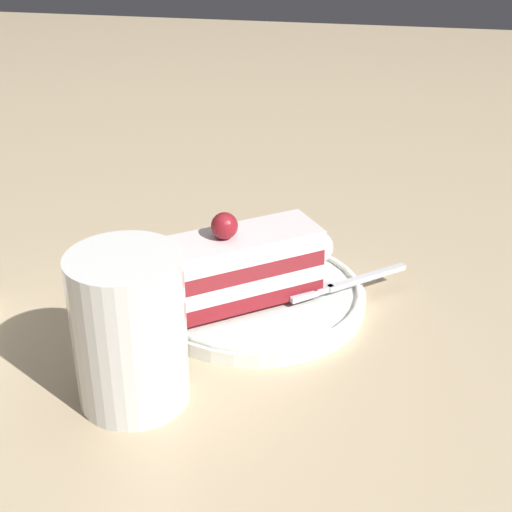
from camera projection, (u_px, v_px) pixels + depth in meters
The scene contains 6 objects.
ground_plane at pixel (240, 285), 0.70m from camera, with size 2.40×2.40×0.00m, color tan.
dessert_plate at pixel (256, 295), 0.66m from camera, with size 0.19×0.19×0.02m.
cake_slice at pixel (243, 265), 0.63m from camera, with size 0.13×0.11×0.08m.
whipped_cream_dollop at pixel (316, 247), 0.69m from camera, with size 0.03×0.03×0.03m, color white.
fork at pixel (345, 282), 0.66m from camera, with size 0.10×0.09×0.00m.
drink_glass_far at pixel (130, 335), 0.53m from camera, with size 0.08×0.08×0.11m.
Camera 1 is at (-0.12, 0.59, 0.35)m, focal length 53.42 mm.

